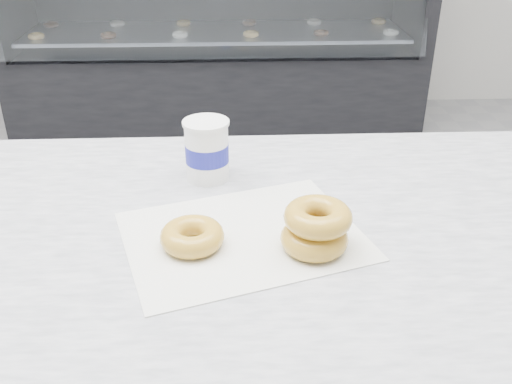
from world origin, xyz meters
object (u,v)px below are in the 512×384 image
coffee_cup (207,149)px  donut_single (192,236)px  display_case (217,47)px  donut_stack (316,228)px

coffee_cup → donut_single: bearing=-77.4°
display_case → coffee_cup: (0.04, -2.53, 0.46)m
donut_single → donut_stack: (0.17, -0.01, 0.02)m
donut_stack → donut_single: bearing=175.8°
donut_single → donut_stack: 0.18m
display_case → donut_stack: (0.20, -2.76, 0.44)m
display_case → donut_stack: 2.80m
donut_single → display_case: bearing=90.5°
donut_single → donut_stack: size_ratio=0.86×
coffee_cup → donut_stack: bearing=-38.6°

